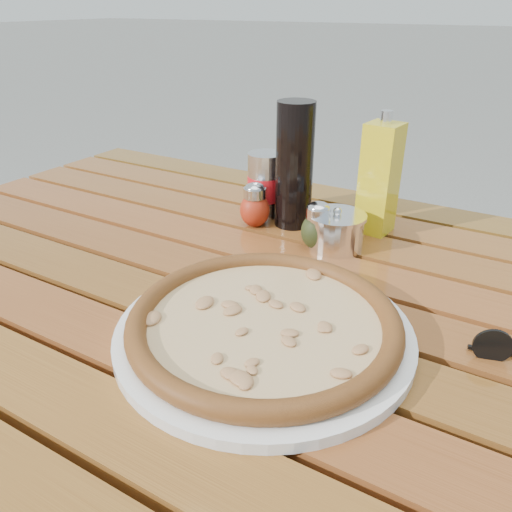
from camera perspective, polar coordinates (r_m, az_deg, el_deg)
The scene contains 9 objects.
table at distance 0.78m, azimuth -0.75°, elevation -7.56°, with size 1.40×0.90×0.75m.
plate at distance 0.61m, azimuth 0.92°, elevation -8.66°, with size 0.36×0.36×0.01m, color white.
pizza at distance 0.60m, azimuth 0.93°, elevation -7.45°, with size 0.39×0.39×0.03m.
pepper_shaker at distance 0.90m, azimuth -0.14°, elevation 5.76°, with size 0.07×0.07×0.08m.
oregano_shaker at distance 0.82m, azimuth 7.05°, elevation 3.34°, with size 0.06×0.06×0.08m.
dark_bottle at distance 0.89m, azimuth 4.41°, elevation 10.24°, with size 0.07×0.07×0.22m, color black.
soda_can at distance 0.94m, azimuth 1.08°, elevation 8.08°, with size 0.07×0.07×0.12m.
olive_oil_cruet at distance 0.89m, azimuth 13.92°, elevation 8.59°, with size 0.06×0.06×0.21m.
parmesan_tin at distance 0.83m, azimuth 9.13°, elevation 2.91°, with size 0.10×0.10×0.07m.
Camera 1 is at (0.33, -0.55, 1.12)m, focal length 35.00 mm.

